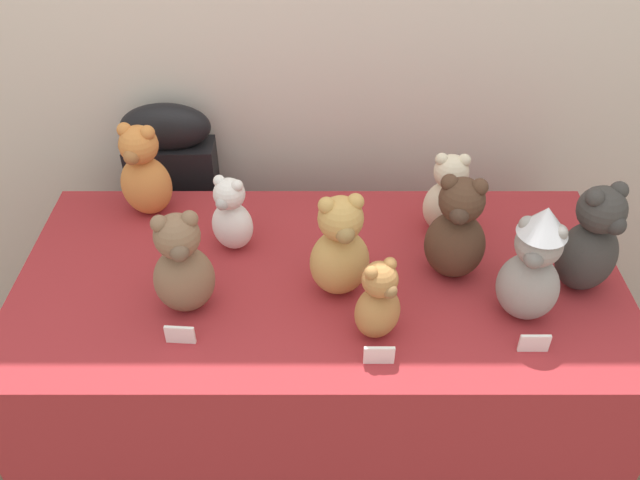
{
  "coord_description": "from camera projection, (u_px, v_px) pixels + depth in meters",
  "views": [
    {
      "loc": [
        0.0,
        -1.03,
        1.93
      ],
      "look_at": [
        0.0,
        0.25,
        0.88
      ],
      "focal_mm": 37.07,
      "sensor_mm": 36.0,
      "label": 1
    }
  ],
  "objects": [
    {
      "name": "display_table",
      "position": [
        320.0,
        369.0,
        1.97
      ],
      "size": [
        1.58,
        0.77,
        0.76
      ],
      "primitive_type": "cube",
      "color": "maroon",
      "rests_on": "ground_plane"
    },
    {
      "name": "instrument_case",
      "position": [
        183.0,
        231.0,
        2.29
      ],
      "size": [
        0.28,
        0.13,
        0.99
      ],
      "rotation": [
        0.0,
        0.0,
        0.02
      ],
      "color": "black",
      "rests_on": "ground_plane"
    },
    {
      "name": "teddy_bear_snow",
      "position": [
        231.0,
        216.0,
        1.76
      ],
      "size": [
        0.14,
        0.14,
        0.22
      ],
      "rotation": [
        0.0,
        0.0,
        -0.42
      ],
      "color": "white",
      "rests_on": "display_table"
    },
    {
      "name": "teddy_bear_ash",
      "position": [
        533.0,
        266.0,
        1.52
      ],
      "size": [
        0.19,
        0.18,
        0.32
      ],
      "rotation": [
        0.0,
        0.0,
        -0.45
      ],
      "color": "gray",
      "rests_on": "display_table"
    },
    {
      "name": "teddy_bear_honey",
      "position": [
        340.0,
        249.0,
        1.6
      ],
      "size": [
        0.17,
        0.15,
        0.29
      ],
      "rotation": [
        0.0,
        0.0,
        0.21
      ],
      "color": "tan",
      "rests_on": "display_table"
    },
    {
      "name": "teddy_bear_mocha",
      "position": [
        182.0,
        266.0,
        1.56
      ],
      "size": [
        0.17,
        0.16,
        0.29
      ],
      "rotation": [
        0.0,
        0.0,
        0.26
      ],
      "color": "#7F6047",
      "rests_on": "display_table"
    },
    {
      "name": "teddy_bear_charcoal",
      "position": [
        591.0,
        242.0,
        1.61
      ],
      "size": [
        0.2,
        0.19,
        0.31
      ],
      "rotation": [
        0.0,
        0.0,
        0.42
      ],
      "color": "#383533",
      "rests_on": "display_table"
    },
    {
      "name": "teddy_bear_cocoa",
      "position": [
        457.0,
        231.0,
        1.65
      ],
      "size": [
        0.18,
        0.17,
        0.3
      ],
      "rotation": [
        0.0,
        0.0,
        -0.26
      ],
      "color": "#4C3323",
      "rests_on": "display_table"
    },
    {
      "name": "teddy_bear_caramel",
      "position": [
        378.0,
        302.0,
        1.51
      ],
      "size": [
        0.15,
        0.14,
        0.22
      ],
      "rotation": [
        0.0,
        0.0,
        0.59
      ],
      "color": "#B27A42",
      "rests_on": "display_table"
    },
    {
      "name": "teddy_bear_cream",
      "position": [
        448.0,
        196.0,
        1.8
      ],
      "size": [
        0.14,
        0.12,
        0.25
      ],
      "rotation": [
        0.0,
        0.0,
        -0.08
      ],
      "color": "beige",
      "rests_on": "display_table"
    },
    {
      "name": "teddy_bear_ginger",
      "position": [
        144.0,
        173.0,
        1.86
      ],
      "size": [
        0.17,
        0.16,
        0.29
      ],
      "rotation": [
        0.0,
        0.0,
        -0.23
      ],
      "color": "#D17F3D",
      "rests_on": "display_table"
    },
    {
      "name": "name_card_front_left",
      "position": [
        534.0,
        344.0,
        1.51
      ],
      "size": [
        0.07,
        0.01,
        0.05
      ],
      "primitive_type": "cube",
      "rotation": [
        0.0,
        0.0,
        0.0
      ],
      "color": "white",
      "rests_on": "display_table"
    },
    {
      "name": "name_card_front_middle",
      "position": [
        379.0,
        355.0,
        1.48
      ],
      "size": [
        0.07,
        0.01,
        0.05
      ],
      "primitive_type": "cube",
      "rotation": [
        0.0,
        0.0,
        0.0
      ],
      "color": "white",
      "rests_on": "display_table"
    },
    {
      "name": "name_card_front_right",
      "position": [
        180.0,
        335.0,
        1.53
      ],
      "size": [
        0.07,
        0.01,
        0.05
      ],
      "primitive_type": "cube",
      "rotation": [
        0.0,
        0.0,
        -0.07
      ],
      "color": "white",
      "rests_on": "display_table"
    }
  ]
}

